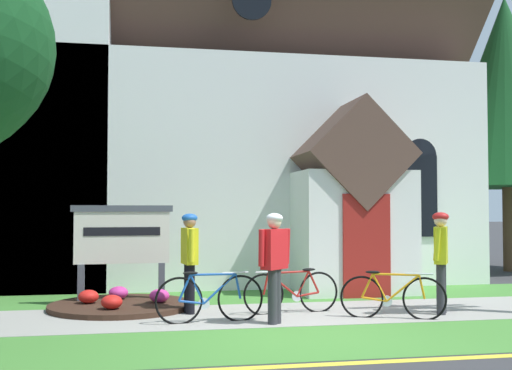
# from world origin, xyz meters

# --- Properties ---
(ground) EXTENTS (140.00, 140.00, 0.00)m
(ground) POSITION_xyz_m (0.00, 4.00, 0.00)
(ground) COLOR #333335
(sidewalk_slab) EXTENTS (32.00, 2.35, 0.01)m
(sidewalk_slab) POSITION_xyz_m (0.23, 1.85, 0.01)
(sidewalk_slab) COLOR #99968E
(sidewalk_slab) RESTS_ON ground
(grass_verge) EXTENTS (32.00, 2.13, 0.01)m
(grass_verge) POSITION_xyz_m (0.23, -0.38, 0.00)
(grass_verge) COLOR #427F33
(grass_verge) RESTS_ON ground
(church_lawn) EXTENTS (24.00, 2.02, 0.01)m
(church_lawn) POSITION_xyz_m (0.23, 4.04, 0.00)
(church_lawn) COLOR #427F33
(church_lawn) RESTS_ON ground
(curb_paint_stripe) EXTENTS (28.00, 0.16, 0.01)m
(curb_paint_stripe) POSITION_xyz_m (0.23, -1.60, 0.00)
(curb_paint_stripe) COLOR yellow
(curb_paint_stripe) RESTS_ON ground
(church_building) EXTENTS (12.05, 9.92, 14.29)m
(church_building) POSITION_xyz_m (-0.18, 8.77, 4.85)
(church_building) COLOR white
(church_building) RESTS_ON ground
(church_sign) EXTENTS (1.88, 0.21, 1.86)m
(church_sign) POSITION_xyz_m (-2.53, 3.43, 1.23)
(church_sign) COLOR #474C56
(church_sign) RESTS_ON ground
(flower_bed) EXTENTS (2.56, 2.56, 0.34)m
(flower_bed) POSITION_xyz_m (-2.53, 2.95, 0.08)
(flower_bed) COLOR #382319
(flower_bed) RESTS_ON ground
(bicycle_yellow) EXTENTS (1.61, 0.65, 0.80)m
(bicycle_yellow) POSITION_xyz_m (1.86, 1.08, 0.37)
(bicycle_yellow) COLOR black
(bicycle_yellow) RESTS_ON ground
(bicycle_orange) EXTENTS (1.74, 0.22, 0.83)m
(bicycle_orange) POSITION_xyz_m (-1.11, 1.29, 0.39)
(bicycle_orange) COLOR black
(bicycle_orange) RESTS_ON ground
(bicycle_black) EXTENTS (1.72, 0.23, 0.79)m
(bicycle_black) POSITION_xyz_m (0.37, 1.89, 0.37)
(bicycle_black) COLOR black
(bicycle_black) RESTS_ON ground
(cyclist_in_orange_jersey) EXTENTS (0.57, 0.49, 1.73)m
(cyclist_in_orange_jersey) POSITION_xyz_m (-0.14, 0.96, 1.02)
(cyclist_in_orange_jersey) COLOR #2D2D33
(cyclist_in_orange_jersey) RESTS_ON ground
(cyclist_in_white_jersey) EXTENTS (0.46, 0.62, 1.74)m
(cyclist_in_white_jersey) POSITION_xyz_m (2.87, 1.36, 1.03)
(cyclist_in_white_jersey) COLOR #2D2D33
(cyclist_in_white_jersey) RESTS_ON ground
(cyclist_in_blue_jersey) EXTENTS (0.31, 0.74, 1.71)m
(cyclist_in_blue_jersey) POSITION_xyz_m (-1.36, 2.18, 1.01)
(cyclist_in_blue_jersey) COLOR black
(cyclist_in_blue_jersey) RESTS_ON ground
(roadside_conifer) EXTENTS (4.18, 4.18, 8.04)m
(roadside_conifer) POSITION_xyz_m (8.30, 7.84, 5.23)
(roadside_conifer) COLOR #4C3823
(roadside_conifer) RESTS_ON ground
(distant_hill) EXTENTS (70.70, 37.91, 24.91)m
(distant_hill) POSITION_xyz_m (1.49, 70.94, 0.00)
(distant_hill) COLOR #847A5B
(distant_hill) RESTS_ON ground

